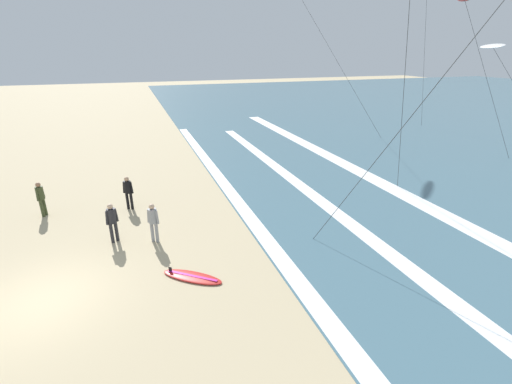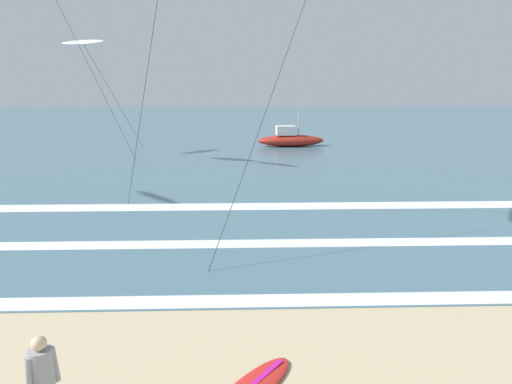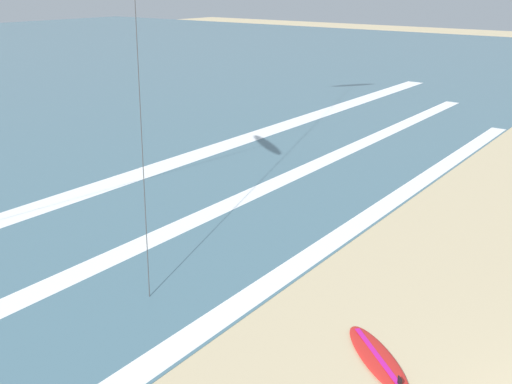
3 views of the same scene
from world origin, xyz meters
TOP-DOWN VIEW (x-y plane):
  - ocean_surface at (0.00, 52.24)m, footprint 140.00×90.00m
  - wave_foam_shoreline at (-1.97, 7.64)m, footprint 43.43×0.65m
  - wave_foam_mid_break at (1.55, 11.56)m, footprint 46.14×0.75m
  - wave_foam_outer_break at (1.11, 16.03)m, footprint 57.67×1.08m
  - surfer_foreground_main at (-2.60, 3.49)m, footprint 0.38×0.46m
  - kite_white_high_left at (-9.15, 26.85)m, footprint 3.68×6.96m
  - offshore_boat at (3.99, 34.21)m, footprint 5.29×1.99m

SIDE VIEW (x-z plane):
  - ocean_surface at x=0.00m, z-range 0.00..0.01m
  - wave_foam_shoreline at x=-1.97m, z-range 0.01..0.02m
  - wave_foam_mid_break at x=1.55m, z-range 0.01..0.02m
  - wave_foam_outer_break at x=1.11m, z-range 0.01..0.02m
  - offshore_boat at x=3.99m, z-range -0.80..1.90m
  - surfer_foreground_main at x=-2.60m, z-range 0.16..1.76m
  - kite_white_high_left at x=-9.15m, z-range 3.47..10.91m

